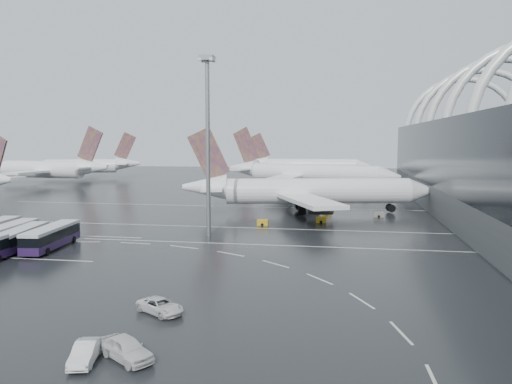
% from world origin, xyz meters
% --- Properties ---
extents(ground, '(420.00, 420.00, 0.00)m').
position_xyz_m(ground, '(0.00, 0.00, 0.00)').
color(ground, black).
rests_on(ground, ground).
extents(lane_marking_near, '(120.00, 0.25, 0.01)m').
position_xyz_m(lane_marking_near, '(0.00, -2.00, 0.01)').
color(lane_marking_near, silver).
rests_on(lane_marking_near, ground).
extents(lane_marking_mid, '(120.00, 0.25, 0.01)m').
position_xyz_m(lane_marking_mid, '(0.00, 12.00, 0.01)').
color(lane_marking_mid, silver).
rests_on(lane_marking_mid, ground).
extents(lane_marking_far, '(120.00, 0.25, 0.01)m').
position_xyz_m(lane_marking_far, '(0.00, 40.00, 0.01)').
color(lane_marking_far, silver).
rests_on(lane_marking_far, ground).
extents(bus_bay_line_north, '(28.00, 0.25, 0.01)m').
position_xyz_m(bus_bay_line_north, '(-24.00, 0.00, 0.01)').
color(bus_bay_line_north, silver).
rests_on(bus_bay_line_north, ground).
extents(airliner_main, '(54.67, 47.23, 18.59)m').
position_xyz_m(airliner_main, '(14.35, 32.00, 4.66)').
color(airliner_main, white).
rests_on(airliner_main, ground).
extents(airliner_gate_b, '(56.40, 50.14, 20.16)m').
position_xyz_m(airliner_gate_b, '(11.00, 82.23, 5.04)').
color(airliner_gate_b, white).
rests_on(airliner_gate_b, ground).
extents(airliner_gate_c, '(52.80, 48.89, 18.87)m').
position_xyz_m(airliner_gate_c, '(6.99, 139.39, 4.72)').
color(airliner_gate_c, white).
rests_on(airliner_gate_c, ground).
extents(jet_remote_mid, '(47.35, 38.16, 20.62)m').
position_xyz_m(jet_remote_mid, '(-79.84, 86.88, 5.32)').
color(jet_remote_mid, white).
rests_on(jet_remote_mid, ground).
extents(jet_remote_far, '(43.40, 35.25, 19.14)m').
position_xyz_m(jet_remote_far, '(-81.78, 118.10, 4.94)').
color(jet_remote_far, white).
rests_on(jet_remote_far, ground).
extents(bus_row_near_b, '(4.12, 12.99, 3.14)m').
position_xyz_m(bus_row_near_b, '(-27.44, -8.47, 1.73)').
color(bus_row_near_b, '#211440').
rests_on(bus_row_near_b, ground).
extents(bus_row_near_c, '(4.49, 12.58, 3.03)m').
position_xyz_m(bus_row_near_c, '(-24.04, -10.39, 1.67)').
color(bus_row_near_c, '#211440').
rests_on(bus_row_near_c, ground).
extents(bus_row_near_d, '(4.27, 13.46, 3.26)m').
position_xyz_m(bus_row_near_d, '(-19.83, -9.61, 1.79)').
color(bus_row_near_d, '#211440').
rests_on(bus_row_near_d, ground).
extents(van_curve_a, '(5.41, 4.54, 1.37)m').
position_xyz_m(van_curve_a, '(5.56, -33.17, 0.69)').
color(van_curve_a, silver).
rests_on(van_curve_a, ground).
extents(van_curve_b, '(5.23, 4.45, 1.69)m').
position_xyz_m(van_curve_b, '(6.59, -42.83, 0.85)').
color(van_curve_b, silver).
rests_on(van_curve_b, ground).
extents(van_curve_c, '(2.50, 4.62, 1.45)m').
position_xyz_m(van_curve_c, '(3.84, -43.72, 0.72)').
color(van_curve_c, silver).
rests_on(van_curve_c, ground).
extents(floodlight_mast, '(2.24, 2.24, 29.21)m').
position_xyz_m(floodlight_mast, '(0.46, 3.29, 18.37)').
color(floodlight_mast, gray).
rests_on(floodlight_mast, ground).
extents(gse_cart_belly_a, '(1.99, 1.18, 1.08)m').
position_xyz_m(gse_cart_belly_a, '(18.28, 19.99, 0.54)').
color(gse_cart_belly_a, gold).
rests_on(gse_cart_belly_a, ground).
extents(gse_cart_belly_c, '(2.01, 1.19, 1.10)m').
position_xyz_m(gse_cart_belly_c, '(7.68, 14.99, 0.55)').
color(gse_cart_belly_c, gold).
rests_on(gse_cart_belly_c, ground).
extents(gse_cart_belly_d, '(1.93, 1.14, 1.05)m').
position_xyz_m(gse_cart_belly_d, '(29.73, 28.94, 0.53)').
color(gse_cart_belly_d, slate).
rests_on(gse_cart_belly_d, ground).
extents(gse_cart_belly_e, '(1.97, 1.17, 1.08)m').
position_xyz_m(gse_cart_belly_e, '(19.06, 32.67, 0.54)').
color(gse_cart_belly_e, gold).
rests_on(gse_cart_belly_e, ground).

